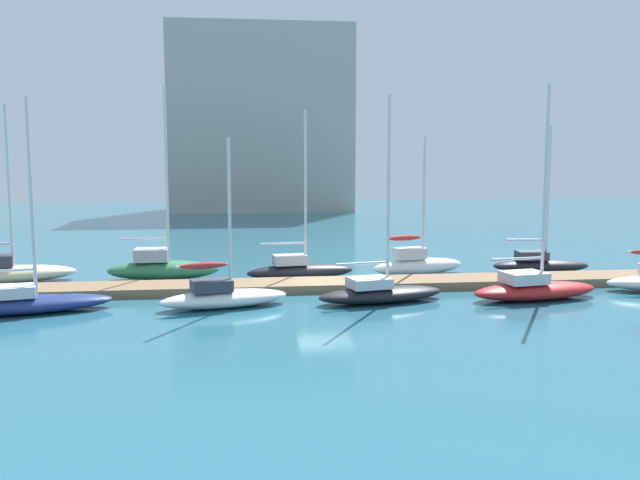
# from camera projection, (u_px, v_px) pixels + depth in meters

# --- Properties ---
(ground_plane) EXTENTS (120.00, 120.00, 0.00)m
(ground_plane) POSITION_uv_depth(u_px,v_px,m) (325.00, 289.00, 31.59)
(ground_plane) COLOR #286075
(dock_pier) EXTENTS (32.82, 2.36, 0.38)m
(dock_pier) POSITION_uv_depth(u_px,v_px,m) (325.00, 285.00, 31.57)
(dock_pier) COLOR #846647
(dock_pier) RESTS_ON ground_plane
(sailboat_0) EXTENTS (6.58, 3.39, 8.45)m
(sailboat_0) POSITION_uv_depth(u_px,v_px,m) (5.00, 272.00, 32.93)
(sailboat_0) COLOR beige
(sailboat_0) RESTS_ON ground_plane
(sailboat_1) EXTENTS (6.53, 3.17, 8.24)m
(sailboat_1) POSITION_uv_depth(u_px,v_px,m) (26.00, 301.00, 26.67)
(sailboat_1) COLOR navy
(sailboat_1) RESTS_ON ground_plane
(sailboat_2) EXTENTS (5.38, 1.81, 9.34)m
(sailboat_2) POSITION_uv_depth(u_px,v_px,m) (162.00, 267.00, 33.86)
(sailboat_2) COLOR #2D7047
(sailboat_2) RESTS_ON ground_plane
(sailboat_3) EXTENTS (5.40, 2.78, 6.76)m
(sailboat_3) POSITION_uv_depth(u_px,v_px,m) (222.00, 295.00, 27.69)
(sailboat_3) COLOR white
(sailboat_3) RESTS_ON ground_plane
(sailboat_4) EXTENTS (5.44, 2.05, 8.22)m
(sailboat_4) POSITION_uv_depth(u_px,v_px,m) (299.00, 268.00, 33.99)
(sailboat_4) COLOR black
(sailboat_4) RESTS_ON ground_plane
(sailboat_5) EXTENTS (5.74, 2.92, 8.49)m
(sailboat_5) POSITION_uv_depth(u_px,v_px,m) (380.00, 291.00, 28.70)
(sailboat_5) COLOR black
(sailboat_5) RESTS_ON ground_plane
(sailboat_6) EXTENTS (5.20, 2.48, 6.95)m
(sailboat_6) POSITION_uv_depth(u_px,v_px,m) (417.00, 263.00, 35.22)
(sailboat_6) COLOR white
(sailboat_6) RESTS_ON ground_plane
(sailboat_7) EXTENTS (5.95, 2.82, 8.95)m
(sailboat_7) POSITION_uv_depth(u_px,v_px,m) (534.00, 287.00, 29.27)
(sailboat_7) COLOR #B21E1E
(sailboat_7) RESTS_ON ground_plane
(sailboat_8) EXTENTS (5.12, 2.01, 7.57)m
(sailboat_8) POSITION_uv_depth(u_px,v_px,m) (540.00, 263.00, 36.00)
(sailboat_8) COLOR black
(sailboat_8) RESTS_ON ground_plane
(harbor_building_distant) EXTENTS (19.40, 8.62, 19.60)m
(harbor_building_distant) POSITION_uv_depth(u_px,v_px,m) (261.00, 120.00, 75.16)
(harbor_building_distant) COLOR #ADA89E
(harbor_building_distant) RESTS_ON ground_plane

